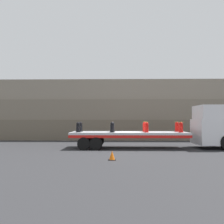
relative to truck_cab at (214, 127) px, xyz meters
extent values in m
plane|color=#2D2D30|center=(-6.55, 0.00, -1.63)|extent=(120.00, 120.00, 0.00)
cube|color=#665B4C|center=(-6.55, 7.43, -0.54)|extent=(60.00, 3.00, 2.18)
cube|color=#756B5B|center=(-6.55, 7.58, 1.64)|extent=(60.00, 3.00, 2.18)
cube|color=gray|center=(-6.55, 7.73, 3.82)|extent=(60.00, 3.00, 2.18)
cube|color=silver|center=(-0.05, 0.00, -0.34)|extent=(2.74, 2.51, 1.95)
cube|color=silver|center=(-0.33, 0.00, 1.15)|extent=(1.92, 2.31, 1.03)
cube|color=black|center=(0.70, 0.00, 0.05)|extent=(1.10, 2.21, 1.09)
cylinder|color=black|center=(0.43, 1.19, -1.06)|extent=(1.13, 0.28, 1.13)
cube|color=#B2B2B7|center=(-6.55, 0.00, -0.47)|extent=(8.90, 2.47, 0.17)
cube|color=red|center=(-6.55, -1.20, -0.66)|extent=(8.90, 0.08, 0.20)
cube|color=red|center=(-6.55, 1.20, -0.66)|extent=(8.90, 0.08, 0.20)
cylinder|color=black|center=(-9.00, -1.14, -1.17)|extent=(0.91, 0.30, 0.91)
cylinder|color=black|center=(-9.00, 1.14, -1.17)|extent=(0.91, 0.30, 0.91)
cylinder|color=black|center=(-9.89, -1.14, -1.17)|extent=(0.91, 0.30, 0.91)
cylinder|color=black|center=(-9.89, 1.14, -1.17)|extent=(0.91, 0.30, 0.91)
cylinder|color=black|center=(-10.40, -0.54, -0.37)|extent=(0.37, 0.37, 0.03)
cylinder|color=black|center=(-10.40, -0.54, -0.10)|extent=(0.30, 0.30, 0.57)
sphere|color=black|center=(-10.40, -0.54, 0.25)|extent=(0.28, 0.28, 0.28)
cylinder|color=black|center=(-10.40, -0.77, -0.03)|extent=(0.13, 0.16, 0.13)
cylinder|color=black|center=(-10.40, -0.32, -0.03)|extent=(0.13, 0.16, 0.13)
cylinder|color=black|center=(-10.40, 0.54, -0.37)|extent=(0.37, 0.37, 0.03)
cylinder|color=black|center=(-10.40, 0.54, -0.10)|extent=(0.30, 0.30, 0.57)
sphere|color=black|center=(-10.40, 0.54, 0.25)|extent=(0.28, 0.28, 0.28)
cylinder|color=black|center=(-10.40, 0.32, -0.03)|extent=(0.13, 0.16, 0.13)
cylinder|color=black|center=(-10.40, 0.77, -0.03)|extent=(0.13, 0.16, 0.13)
cylinder|color=black|center=(-7.83, -0.54, -0.37)|extent=(0.37, 0.37, 0.03)
cylinder|color=black|center=(-7.83, -0.54, -0.10)|extent=(0.30, 0.30, 0.57)
sphere|color=black|center=(-7.83, -0.54, 0.25)|extent=(0.28, 0.28, 0.28)
cylinder|color=black|center=(-7.83, -0.77, -0.03)|extent=(0.13, 0.16, 0.13)
cylinder|color=black|center=(-7.83, -0.32, -0.03)|extent=(0.13, 0.16, 0.13)
cylinder|color=black|center=(-7.83, 0.54, -0.37)|extent=(0.37, 0.37, 0.03)
cylinder|color=black|center=(-7.83, 0.54, -0.10)|extent=(0.30, 0.30, 0.57)
sphere|color=black|center=(-7.83, 0.54, 0.25)|extent=(0.28, 0.28, 0.28)
cylinder|color=black|center=(-7.83, 0.32, -0.03)|extent=(0.13, 0.16, 0.13)
cylinder|color=black|center=(-7.83, 0.77, -0.03)|extent=(0.13, 0.16, 0.13)
cylinder|color=red|center=(-5.26, -0.54, -0.37)|extent=(0.37, 0.37, 0.03)
cylinder|color=red|center=(-5.26, -0.54, -0.10)|extent=(0.30, 0.30, 0.57)
sphere|color=red|center=(-5.26, -0.54, 0.25)|extent=(0.28, 0.28, 0.28)
cylinder|color=red|center=(-5.26, -0.77, -0.03)|extent=(0.13, 0.16, 0.13)
cylinder|color=red|center=(-5.26, -0.32, -0.03)|extent=(0.13, 0.16, 0.13)
cylinder|color=red|center=(-5.26, 0.54, -0.37)|extent=(0.37, 0.37, 0.03)
cylinder|color=red|center=(-5.26, 0.54, -0.10)|extent=(0.30, 0.30, 0.57)
sphere|color=red|center=(-5.26, 0.54, 0.25)|extent=(0.28, 0.28, 0.28)
cylinder|color=red|center=(-5.26, 0.32, -0.03)|extent=(0.13, 0.16, 0.13)
cylinder|color=red|center=(-5.26, 0.77, -0.03)|extent=(0.13, 0.16, 0.13)
cylinder|color=red|center=(-2.70, -0.54, -0.37)|extent=(0.37, 0.37, 0.03)
cylinder|color=red|center=(-2.70, -0.54, -0.10)|extent=(0.30, 0.30, 0.57)
sphere|color=red|center=(-2.70, -0.54, 0.25)|extent=(0.28, 0.28, 0.28)
cylinder|color=red|center=(-2.70, -0.77, -0.03)|extent=(0.13, 0.16, 0.13)
cylinder|color=red|center=(-2.70, -0.32, -0.03)|extent=(0.13, 0.16, 0.13)
cylinder|color=red|center=(-2.70, 0.54, -0.37)|extent=(0.37, 0.37, 0.03)
cylinder|color=red|center=(-2.70, 0.54, -0.10)|extent=(0.30, 0.30, 0.57)
sphere|color=red|center=(-2.70, 0.54, 0.25)|extent=(0.28, 0.28, 0.28)
cylinder|color=red|center=(-2.70, 0.32, -0.03)|extent=(0.13, 0.16, 0.13)
cylinder|color=red|center=(-2.70, 0.77, -0.03)|extent=(0.13, 0.16, 0.13)
cube|color=yellow|center=(-5.26, 0.00, 0.40)|extent=(0.05, 2.67, 0.01)
cube|color=yellow|center=(-2.70, 0.00, 0.40)|extent=(0.05, 2.67, 0.01)
cube|color=black|center=(-7.76, -5.03, -1.62)|extent=(0.41, 0.41, 0.03)
cone|color=orange|center=(-7.76, -5.03, -1.36)|extent=(0.31, 0.31, 0.48)
camera|label=1|loc=(-7.53, -16.94, 0.56)|focal=35.00mm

